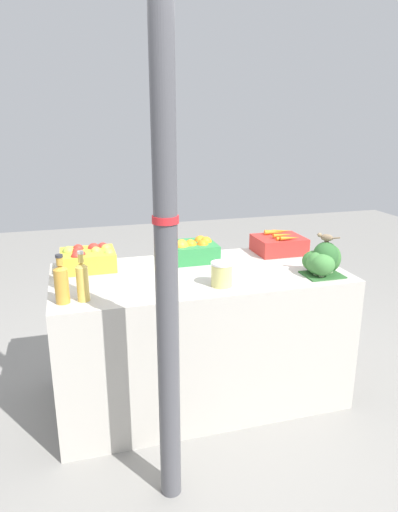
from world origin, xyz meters
The scene contains 11 objects.
ground_plane centered at (0.00, 0.00, 0.00)m, with size 10.00×10.00×0.00m, color gray.
market_table centered at (0.00, 0.00, 0.42)m, with size 1.72×0.83×0.83m, color #B7B2A8.
support_pole centered at (-0.35, -0.74, 1.21)m, with size 0.11×0.11×2.42m.
apple_crate centered at (-0.63, 0.25, 0.90)m, with size 0.32×0.27×0.15m.
orange_crate centered at (0.01, 0.24, 0.90)m, with size 0.32×0.27×0.15m.
carrot_crate centered at (0.64, 0.25, 0.89)m, with size 0.32×0.27×0.15m.
broccoli_pile centered at (0.67, -0.25, 0.92)m, with size 0.23×0.23×0.20m.
juice_bottle_amber centered at (-0.78, -0.27, 0.94)m, with size 0.07×0.07×0.25m.
juice_bottle_golden centered at (-0.68, -0.27, 0.94)m, with size 0.06×0.06×0.26m.
pickle_jar centered at (0.06, -0.26, 0.90)m, with size 0.12×0.12×0.14m.
sparrow_bird centered at (0.69, -0.24, 1.06)m, with size 0.11×0.10×0.05m.
Camera 1 is at (-0.71, -2.48, 1.72)m, focal length 32.00 mm.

